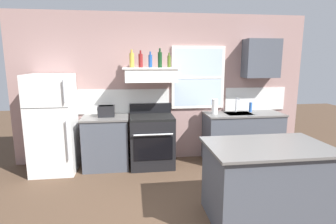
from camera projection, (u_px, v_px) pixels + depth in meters
back_wall at (165, 88)px, 5.00m from camera, size 5.40×0.11×2.70m
refrigerator at (53, 124)px, 4.47m from camera, size 0.70×0.72×1.65m
counter_left_of_stove at (106, 142)px, 4.71m from camera, size 0.79×0.63×0.91m
toaster at (106, 111)px, 4.63m from camera, size 0.30×0.20×0.19m
stove_range at (152, 140)px, 4.77m from camera, size 0.76×0.69×1.09m
range_hood_shelf at (151, 75)px, 4.65m from camera, size 0.96×0.52×0.24m
bottle_champagne_gold_foil at (132, 60)px, 4.60m from camera, size 0.08×0.08×0.30m
bottle_red_label_wine at (141, 60)px, 4.62m from camera, size 0.07×0.07×0.29m
bottle_blue_liqueur at (150, 61)px, 4.60m from camera, size 0.07×0.07×0.27m
bottle_dark_green_wine at (160, 59)px, 4.57m from camera, size 0.07×0.07×0.32m
bottle_olive_oil_square at (169, 61)px, 4.68m from camera, size 0.06×0.06×0.25m
counter_right_with_sink at (242, 137)px, 5.04m from camera, size 1.43×0.63×0.91m
sink_faucet at (237, 103)px, 5.00m from camera, size 0.03×0.17×0.28m
paper_towel_roll at (215, 107)px, 4.85m from camera, size 0.11×0.11×0.27m
dish_soap_bottle at (251, 107)px, 5.06m from camera, size 0.06×0.06×0.18m
kitchen_island at (266, 182)px, 3.15m from camera, size 1.40×0.90×0.91m
upper_cabinet_right at (261, 59)px, 4.95m from camera, size 0.64×0.32×0.70m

